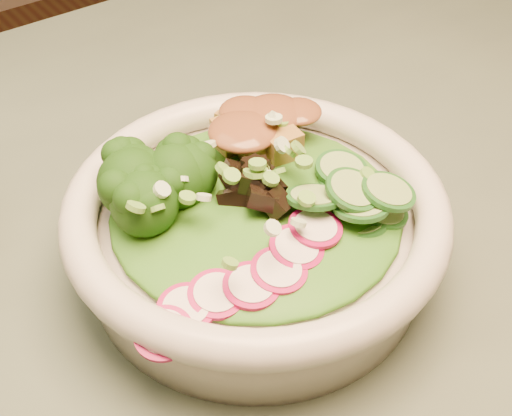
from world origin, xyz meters
TOP-DOWN VIEW (x-y plane):
  - dining_table at (0.00, 0.00)m, footprint 1.20×0.80m
  - salad_bowl at (0.03, -0.05)m, footprint 0.26×0.26m
  - lettuce_bed at (0.03, -0.05)m, footprint 0.20×0.20m
  - broccoli_florets at (-0.02, -0.02)m, footprint 0.09×0.09m
  - radish_slices at (-0.01, -0.11)m, footprint 0.11×0.07m
  - cucumber_slices at (0.08, -0.09)m, footprint 0.09×0.09m
  - mushroom_heap at (0.04, -0.04)m, footprint 0.09×0.09m
  - tofu_cubes at (0.07, -0.00)m, footprint 0.10×0.08m
  - peanut_sauce at (0.07, -0.00)m, footprint 0.07×0.05m
  - scallion_garnish at (0.03, -0.05)m, footprint 0.19×0.19m

SIDE VIEW (x-z plane):
  - dining_table at x=0.00m, z-range 0.26..1.01m
  - salad_bowl at x=0.03m, z-range 0.75..0.82m
  - lettuce_bed at x=0.03m, z-range 0.80..0.82m
  - radish_slices at x=-0.01m, z-range 0.80..0.82m
  - cucumber_slices at x=0.08m, z-range 0.80..0.84m
  - tofu_cubes at x=0.07m, z-range 0.80..0.84m
  - mushroom_heap at x=0.04m, z-range 0.80..0.84m
  - broccoli_florets at x=-0.02m, z-range 0.80..0.85m
  - scallion_garnish at x=0.03m, z-range 0.82..0.84m
  - peanut_sauce at x=0.07m, z-range 0.83..0.84m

